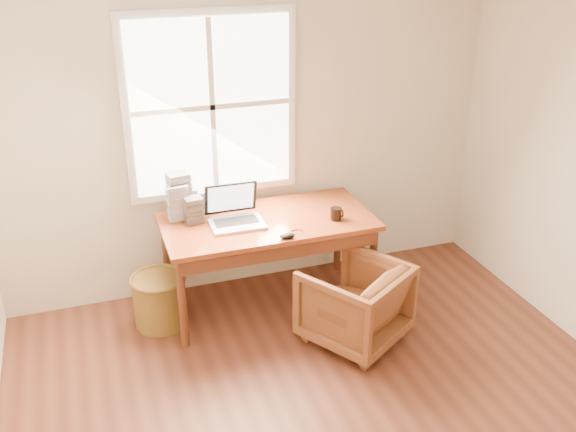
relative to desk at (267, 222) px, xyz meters
name	(u,v)px	position (x,y,z in m)	size (l,w,h in m)	color
room_shell	(358,250)	(-0.02, -1.64, 0.59)	(4.04, 4.54, 2.64)	#5A2F1F
desk	(267,222)	(0.00, 0.00, 0.00)	(1.60, 0.80, 0.04)	brown
armchair	(355,303)	(0.45, -0.65, -0.43)	(0.65, 0.67, 0.61)	brown
wicker_stool	(160,301)	(-0.86, 0.00, -0.53)	(0.39, 0.39, 0.39)	brown
laptop	(237,206)	(-0.24, -0.03, 0.18)	(0.43, 0.45, 0.32)	silver
mouse	(287,236)	(0.04, -0.35, 0.04)	(0.11, 0.06, 0.04)	black
coffee_mug	(336,214)	(0.49, -0.17, 0.07)	(0.08, 0.08, 0.09)	black
cd_stack_a	(178,202)	(-0.64, 0.22, 0.16)	(0.14, 0.13, 0.28)	#B7BDC4
cd_stack_b	(193,210)	(-0.54, 0.13, 0.12)	(0.13, 0.12, 0.20)	#222227
cd_stack_c	(180,195)	(-0.61, 0.27, 0.20)	(0.16, 0.14, 0.35)	#9B98A5
cd_stack_d	(208,200)	(-0.39, 0.29, 0.11)	(0.14, 0.13, 0.18)	silver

